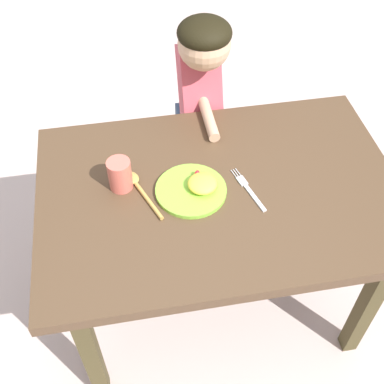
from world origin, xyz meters
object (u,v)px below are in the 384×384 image
plate (195,188)px  drinking_cup (120,175)px  person (199,111)px  spoon (139,187)px  fork (249,190)px

plate → drinking_cup: drinking_cup is taller
plate → drinking_cup: size_ratio=2.13×
plate → person: 0.53m
plate → person: person is taller
spoon → drinking_cup: bearing=47.6°
person → drinking_cup: bearing=52.4°
fork → spoon: (-0.35, 0.07, 0.00)m
fork → spoon: spoon is taller
spoon → drinking_cup: (-0.05, 0.02, 0.05)m
fork → person: bearing=-9.2°
plate → spoon: 0.18m
fork → spoon: bearing=62.9°
fork → plate: bearing=65.8°
drinking_cup → person: 0.58m
plate → person: size_ratio=0.22×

